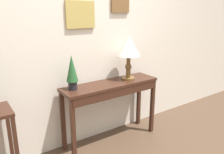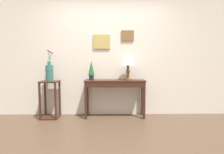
{
  "view_description": "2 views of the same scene",
  "coord_description": "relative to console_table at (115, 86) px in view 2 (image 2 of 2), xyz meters",
  "views": [
    {
      "loc": [
        -1.35,
        -0.88,
        1.65
      ],
      "look_at": [
        0.13,
        1.27,
        0.88
      ],
      "focal_mm": 36.38,
      "sensor_mm": 36.0,
      "label": 1
    },
    {
      "loc": [
        0.04,
        -2.45,
        1.15
      ],
      "look_at": [
        0.09,
        1.39,
        0.85
      ],
      "focal_mm": 29.19,
      "sensor_mm": 36.0,
      "label": 2
    }
  ],
  "objects": [
    {
      "name": "ground_plane",
      "position": [
        -0.15,
        -1.3,
        -0.67
      ],
      "size": [
        12.0,
        12.0,
        0.01
      ],
      "primitive_type": "cube",
      "color": "#4C3828"
    },
    {
      "name": "potted_plant_on_console",
      "position": [
        -0.49,
        0.06,
        0.34
      ],
      "size": [
        0.13,
        0.13,
        0.39
      ],
      "color": "black",
      "rests_on": "console_table"
    },
    {
      "name": "pedestal_stand_left",
      "position": [
        -1.34,
        -0.02,
        -0.28
      ],
      "size": [
        0.36,
        0.36,
        0.78
      ],
      "color": "#381E14",
      "rests_on": "ground"
    },
    {
      "name": "console_table",
      "position": [
        0.0,
        0.0,
        0.0
      ],
      "size": [
        1.25,
        0.35,
        0.79
      ],
      "color": "#381E14",
      "rests_on": "ground"
    },
    {
      "name": "back_wall_with_art",
      "position": [
        -0.15,
        0.28,
        0.73
      ],
      "size": [
        9.0,
        0.13,
        2.8
      ],
      "color": "beige",
      "rests_on": "ground"
    },
    {
      "name": "table_lamp",
      "position": [
        0.27,
        0.02,
        0.52
      ],
      "size": [
        0.29,
        0.29,
        0.55
      ],
      "color": "brown",
      "rests_on": "console_table"
    },
    {
      "name": "flower_vase_tall",
      "position": [
        -1.34,
        -0.02,
        0.32
      ],
      "size": [
        0.18,
        0.17,
        0.65
      ],
      "color": "#2D665B",
      "rests_on": "pedestal_stand_left"
    }
  ]
}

